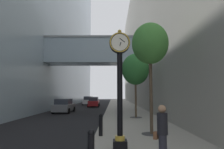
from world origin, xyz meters
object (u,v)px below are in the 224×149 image
at_px(street_clock, 120,82).
at_px(car_white_far, 88,101).
at_px(bollard_nearest, 91,148).
at_px(car_red_near, 94,102).
at_px(street_tree_near, 150,44).
at_px(car_grey_mid, 64,106).
at_px(pedestrian_walking, 162,131).
at_px(bollard_third, 101,124).
at_px(street_tree_mid_near, 135,69).

distance_m(street_clock, car_white_far, 33.77).
distance_m(bollard_nearest, car_red_near, 28.99).
bearing_deg(street_tree_near, car_grey_mid, 121.15).
xyz_separation_m(bollard_nearest, pedestrian_walking, (2.24, 0.56, 0.37)).
bearing_deg(street_tree_near, pedestrian_walking, -96.31).
relative_size(bollard_third, car_red_near, 0.27).
relative_size(car_red_near, car_grey_mid, 0.98).
height_order(bollard_third, street_tree_near, street_tree_near).
bearing_deg(pedestrian_walking, street_tree_mid_near, 87.68).
distance_m(bollard_nearest, street_tree_mid_near, 13.20).
bearing_deg(street_tree_mid_near, street_tree_near, -90.00).
bearing_deg(bollard_nearest, car_grey_mid, 106.43).
height_order(street_clock, car_white_far, street_clock).
bearing_deg(car_white_far, bollard_third, -81.59).
distance_m(bollard_third, street_tree_near, 5.13).
xyz_separation_m(car_grey_mid, car_white_far, (0.86, 16.89, 0.03)).
xyz_separation_m(car_red_near, car_white_far, (-1.75, 6.35, 0.01)).
height_order(bollard_nearest, car_red_near, car_red_near).
bearing_deg(bollard_nearest, car_white_far, 97.35).
distance_m(street_clock, street_tree_mid_near, 10.70).
xyz_separation_m(street_clock, street_tree_mid_near, (1.80, 10.39, 1.78)).
bearing_deg(bollard_nearest, car_red_near, 95.52).
distance_m(car_red_near, car_white_far, 6.59).
height_order(bollard_third, car_red_near, car_red_near).
xyz_separation_m(bollard_third, street_tree_near, (2.72, 0.42, 4.33)).
bearing_deg(street_tree_near, bollard_nearest, -119.07).
bearing_deg(street_clock, bollard_third, 110.00).
bearing_deg(bollard_third, bollard_nearest, -90.00).
height_order(bollard_nearest, bollard_third, same).
relative_size(street_tree_near, street_tree_mid_near, 1.04).
bearing_deg(bollard_nearest, street_clock, 64.74).
height_order(bollard_third, car_grey_mid, car_grey_mid).
xyz_separation_m(street_tree_mid_near, car_grey_mid, (-8.12, 5.98, -3.75)).
bearing_deg(car_red_near, pedestrian_walking, -79.93).
xyz_separation_m(bollard_nearest, street_tree_near, (2.72, 4.89, 4.33)).
bearing_deg(car_red_near, bollard_third, -83.48).
height_order(bollard_third, car_white_far, car_white_far).
distance_m(car_red_near, car_grey_mid, 10.86).
distance_m(street_tree_mid_near, car_red_near, 17.81).
bearing_deg(pedestrian_walking, bollard_nearest, -165.93).
height_order(street_clock, street_tree_near, street_tree_near).
distance_m(street_tree_mid_near, car_grey_mid, 10.76).
relative_size(bollard_third, pedestrian_walking, 0.62).
height_order(street_clock, car_grey_mid, street_clock).
height_order(car_grey_mid, car_white_far, car_white_far).
bearing_deg(bollard_third, car_grey_mid, 111.30).
distance_m(pedestrian_walking, car_white_far, 35.31).
height_order(street_clock, bollard_third, street_clock).
xyz_separation_m(street_clock, car_white_far, (-5.46, 33.27, -1.94)).
distance_m(street_clock, street_tree_near, 4.13).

